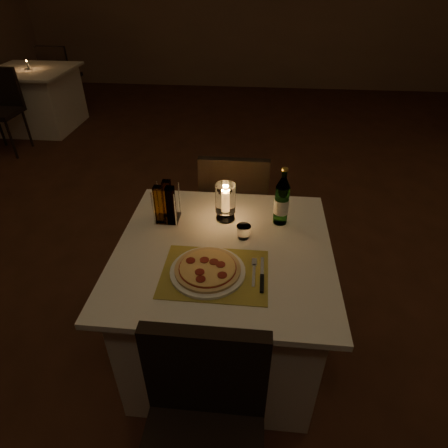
# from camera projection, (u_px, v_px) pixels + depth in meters

# --- Properties ---
(floor) EXTENTS (8.00, 10.00, 0.02)m
(floor) POSITION_uv_depth(u_px,v_px,m) (251.00, 286.00, 2.59)
(floor) COLOR #432215
(floor) RESTS_ON ground
(main_table) EXTENTS (1.00, 1.00, 0.74)m
(main_table) POSITION_uv_depth(u_px,v_px,m) (224.00, 303.00, 1.94)
(main_table) COLOR silver
(main_table) RESTS_ON ground
(chair_near) EXTENTS (0.42, 0.42, 0.90)m
(chair_near) POSITION_uv_depth(u_px,v_px,m) (203.00, 424.00, 1.26)
(chair_near) COLOR black
(chair_near) RESTS_ON ground
(chair_far) EXTENTS (0.42, 0.42, 0.90)m
(chair_far) POSITION_uv_depth(u_px,v_px,m) (234.00, 202.00, 2.43)
(chair_far) COLOR black
(chair_far) RESTS_ON ground
(placemat) EXTENTS (0.45, 0.34, 0.00)m
(placemat) POSITION_uv_depth(u_px,v_px,m) (215.00, 273.00, 1.59)
(placemat) COLOR #A29038
(placemat) RESTS_ON main_table
(plate) EXTENTS (0.32, 0.32, 0.01)m
(plate) POSITION_uv_depth(u_px,v_px,m) (208.00, 271.00, 1.58)
(plate) COLOR white
(plate) RESTS_ON placemat
(pizza) EXTENTS (0.28, 0.28, 0.02)m
(pizza) POSITION_uv_depth(u_px,v_px,m) (208.00, 268.00, 1.58)
(pizza) COLOR #D8B77F
(pizza) RESTS_ON plate
(fork) EXTENTS (0.02, 0.18, 0.00)m
(fork) POSITION_uv_depth(u_px,v_px,m) (254.00, 270.00, 1.60)
(fork) COLOR silver
(fork) RESTS_ON placemat
(knife) EXTENTS (0.02, 0.22, 0.01)m
(knife) POSITION_uv_depth(u_px,v_px,m) (262.00, 280.00, 1.55)
(knife) COLOR black
(knife) RESTS_ON placemat
(tumbler) EXTENTS (0.07, 0.07, 0.07)m
(tumbler) POSITION_uv_depth(u_px,v_px,m) (244.00, 232.00, 1.78)
(tumbler) COLOR white
(tumbler) RESTS_ON main_table
(water_bottle) EXTENTS (0.07, 0.07, 0.30)m
(water_bottle) POSITION_uv_depth(u_px,v_px,m) (282.00, 202.00, 1.83)
(water_bottle) COLOR #61A659
(water_bottle) RESTS_ON main_table
(hurricane_candle) EXTENTS (0.10, 0.10, 0.20)m
(hurricane_candle) POSITION_uv_depth(u_px,v_px,m) (225.00, 199.00, 1.86)
(hurricane_candle) COLOR white
(hurricane_candle) RESTS_ON main_table
(cruet_caddy) EXTENTS (0.12, 0.12, 0.21)m
(cruet_caddy) POSITION_uv_depth(u_px,v_px,m) (166.00, 204.00, 1.86)
(cruet_caddy) COLOR white
(cruet_caddy) RESTS_ON main_table
(neighbor_table_left) EXTENTS (1.00, 1.00, 0.74)m
(neighbor_table_left) POSITION_uv_depth(u_px,v_px,m) (37.00, 99.00, 4.83)
(neighbor_table_left) COLOR silver
(neighbor_table_left) RESTS_ON ground
(neighbor_chair_la) EXTENTS (0.42, 0.42, 0.90)m
(neighbor_chair_la) POSITION_uv_depth(u_px,v_px,m) (0.00, 102.00, 4.15)
(neighbor_chair_la) COLOR black
(neighbor_chair_la) RESTS_ON ground
(neighbor_chair_lb) EXTENTS (0.42, 0.42, 0.90)m
(neighbor_chair_lb) POSITION_uv_depth(u_px,v_px,m) (59.00, 72.00, 5.32)
(neighbor_chair_lb) COLOR black
(neighbor_chair_lb) RESTS_ON ground
(neighbor_candle_left) EXTENTS (0.03, 0.03, 0.11)m
(neighbor_candle_left) POSITION_uv_depth(u_px,v_px,m) (27.00, 65.00, 4.60)
(neighbor_candle_left) COLOR white
(neighbor_candle_left) RESTS_ON neighbor_table_left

